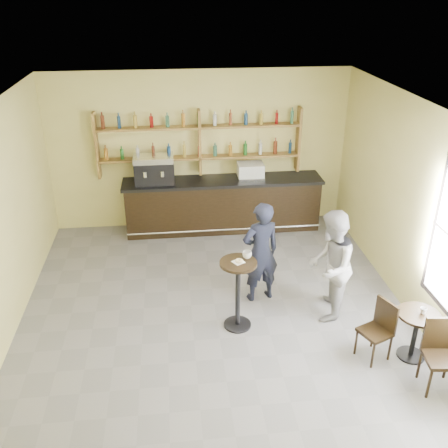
{
  "coord_description": "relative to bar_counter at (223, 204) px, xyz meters",
  "views": [
    {
      "loc": [
        -0.58,
        -6.2,
        4.71
      ],
      "look_at": [
        0.2,
        0.8,
        1.25
      ],
      "focal_mm": 40.0,
      "sensor_mm": 36.0,
      "label": 1
    }
  ],
  "objects": [
    {
      "name": "floor",
      "position": [
        -0.44,
        -3.15,
        -0.54
      ],
      "size": [
        7.0,
        7.0,
        0.0
      ],
      "primitive_type": "plane",
      "color": "slate",
      "rests_on": "ground"
    },
    {
      "name": "ceiling",
      "position": [
        -0.44,
        -3.15,
        2.66
      ],
      "size": [
        7.0,
        7.0,
        0.0
      ],
      "primitive_type": "plane",
      "rotation": [
        3.14,
        0.0,
        0.0
      ],
      "color": "white",
      "rests_on": "wall_back"
    },
    {
      "name": "wall_back",
      "position": [
        -0.44,
        0.35,
        1.06
      ],
      "size": [
        7.0,
        0.0,
        7.0
      ],
      "primitive_type": "plane",
      "rotation": [
        1.57,
        0.0,
        0.0
      ],
      "color": "#DAD17C",
      "rests_on": "floor"
    },
    {
      "name": "wall_front",
      "position": [
        -0.44,
        -6.65,
        1.06
      ],
      "size": [
        7.0,
        0.0,
        7.0
      ],
      "primitive_type": "plane",
      "rotation": [
        -1.57,
        0.0,
        0.0
      ],
      "color": "#DAD17C",
      "rests_on": "floor"
    },
    {
      "name": "wall_right",
      "position": [
        2.56,
        -3.15,
        1.06
      ],
      "size": [
        0.0,
        7.0,
        7.0
      ],
      "primitive_type": "plane",
      "rotation": [
        1.57,
        0.0,
        -1.57
      ],
      "color": "#DAD17C",
      "rests_on": "floor"
    },
    {
      "name": "shelf_unit",
      "position": [
        -0.44,
        0.22,
        1.27
      ],
      "size": [
        4.0,
        0.26,
        1.4
      ],
      "primitive_type": null,
      "color": "brown",
      "rests_on": "wall_back"
    },
    {
      "name": "liquor_bottles",
      "position": [
        -0.44,
        0.22,
        1.44
      ],
      "size": [
        3.68,
        0.1,
        1.0
      ],
      "primitive_type": null,
      "color": "#8C5919",
      "rests_on": "shelf_unit"
    },
    {
      "name": "bar_counter",
      "position": [
        0.0,
        0.0,
        0.0
      ],
      "size": [
        4.02,
        0.78,
        1.09
      ],
      "primitive_type": null,
      "color": "black",
      "rests_on": "floor"
    },
    {
      "name": "espresso_machine",
      "position": [
        -1.36,
        0.0,
        0.82
      ],
      "size": [
        0.79,
        0.53,
        0.55
      ],
      "primitive_type": null,
      "rotation": [
        0.0,
        0.0,
        0.04
      ],
      "color": "black",
      "rests_on": "bar_counter"
    },
    {
      "name": "pastry_case",
      "position": [
        0.56,
        0.0,
        0.7
      ],
      "size": [
        0.57,
        0.48,
        0.32
      ],
      "primitive_type": null,
      "rotation": [
        0.0,
        0.0,
        -0.1
      ],
      "color": "silver",
      "rests_on": "bar_counter"
    },
    {
      "name": "pedestal_table",
      "position": [
        -0.14,
        -3.3,
        0.01
      ],
      "size": [
        0.65,
        0.65,
        1.11
      ],
      "primitive_type": null,
      "rotation": [
        0.0,
        0.0,
        -0.25
      ],
      "color": "black",
      "rests_on": "floor"
    },
    {
      "name": "napkin",
      "position": [
        -0.14,
        -3.3,
        0.57
      ],
      "size": [
        0.2,
        0.2,
        0.0
      ],
      "primitive_type": "cube",
      "rotation": [
        0.0,
        0.0,
        0.55
      ],
      "color": "white",
      "rests_on": "pedestal_table"
    },
    {
      "name": "donut",
      "position": [
        -0.13,
        -3.31,
        0.59
      ],
      "size": [
        0.11,
        0.11,
        0.04
      ],
      "primitive_type": "torus",
      "rotation": [
        0.0,
        0.0,
        -0.01
      ],
      "color": "gold",
      "rests_on": "napkin"
    },
    {
      "name": "cup_pedestal",
      "position": [
        -0.0,
        -3.2,
        0.62
      ],
      "size": [
        0.14,
        0.14,
        0.1
      ],
      "primitive_type": "imported",
      "rotation": [
        0.0,
        0.0,
        0.1
      ],
      "color": "white",
      "rests_on": "pedestal_table"
    },
    {
      "name": "man_main",
      "position": [
        0.31,
        -2.61,
        0.3
      ],
      "size": [
        0.7,
        0.55,
        1.7
      ],
      "primitive_type": "imported",
      "rotation": [
        0.0,
        0.0,
        3.4
      ],
      "color": "black",
      "rests_on": "floor"
    },
    {
      "name": "cafe_table",
      "position": [
        2.16,
        -4.25,
        -0.18
      ],
      "size": [
        0.72,
        0.72,
        0.72
      ],
      "primitive_type": null,
      "rotation": [
        0.0,
        0.0,
        -0.34
      ],
      "color": "black",
      "rests_on": "floor"
    },
    {
      "name": "cup_cafe",
      "position": [
        2.21,
        -4.25,
        0.22
      ],
      "size": [
        0.11,
        0.11,
        0.09
      ],
      "primitive_type": "imported",
      "rotation": [
        0.0,
        0.0,
        0.17
      ],
      "color": "white",
      "rests_on": "cafe_table"
    },
    {
      "name": "chair_west",
      "position": [
        1.61,
        -4.2,
        -0.11
      ],
      "size": [
        0.49,
        0.49,
        0.86
      ],
      "primitive_type": null,
      "rotation": [
        0.0,
        0.0,
        -1.16
      ],
      "color": "black",
      "rests_on": "floor"
    },
    {
      "name": "chair_south",
      "position": [
        2.21,
        -4.85,
        -0.07
      ],
      "size": [
        0.46,
        0.46,
        0.96
      ],
      "primitive_type": null,
      "rotation": [
        0.0,
        0.0,
        -0.12
      ],
      "color": "black",
      "rests_on": "floor"
    },
    {
      "name": "patron_second",
      "position": [
        1.26,
        -3.17,
        0.33
      ],
      "size": [
        0.96,
        1.05,
        1.75
      ],
      "primitive_type": "imported",
      "rotation": [
        0.0,
        0.0,
        -2.01
      ],
      "color": "#9A999E",
      "rests_on": "floor"
    }
  ]
}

